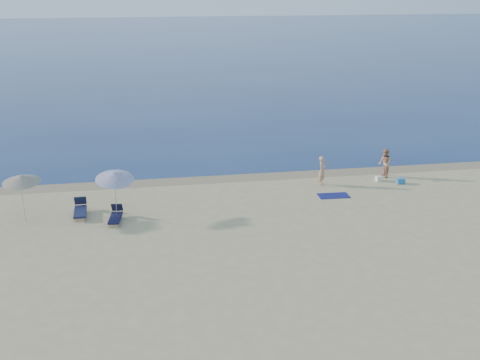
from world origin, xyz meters
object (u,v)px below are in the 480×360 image
(blue_cooler, at_px, (401,181))
(umbrella_near, at_px, (115,176))
(person_right, at_px, (385,163))
(person_left, at_px, (322,171))

(blue_cooler, relative_size, umbrella_near, 0.18)
(person_right, height_order, blue_cooler, person_right)
(person_right, distance_m, umbrella_near, 15.65)
(person_right, xyz_separation_m, blue_cooler, (0.45, -1.29, -0.69))
(person_left, height_order, person_right, person_right)
(person_right, bearing_deg, person_left, -76.92)
(person_left, distance_m, blue_cooler, 4.53)
(person_left, bearing_deg, blue_cooler, -60.91)
(person_right, relative_size, blue_cooler, 3.93)
(person_right, relative_size, umbrella_near, 0.69)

